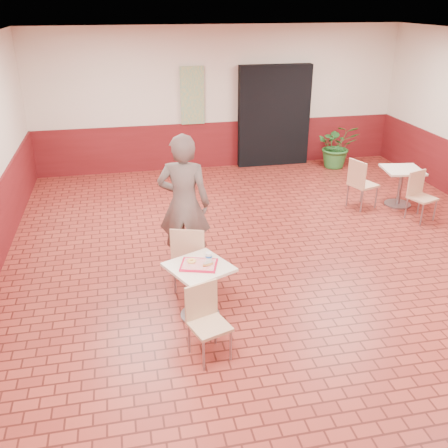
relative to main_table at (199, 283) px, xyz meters
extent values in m
cube|color=maroon|center=(1.41, 0.70, -0.46)|extent=(8.00, 10.00, 0.01)
cube|color=white|center=(1.41, 0.70, 2.54)|extent=(8.00, 10.00, 0.01)
cube|color=beige|center=(1.41, 5.70, 1.04)|extent=(8.00, 0.01, 3.00)
cube|color=#5B1114|center=(1.41, 5.68, 0.04)|extent=(8.00, 0.04, 1.00)
cube|color=black|center=(2.61, 5.58, 0.64)|extent=(1.60, 0.22, 2.20)
cube|color=gray|center=(0.81, 5.64, 1.14)|extent=(0.50, 0.03, 1.20)
cube|color=beige|center=(0.00, 0.00, 0.20)|extent=(0.65, 0.65, 0.04)
cylinder|color=gray|center=(0.00, 0.00, -0.14)|extent=(0.07, 0.07, 0.65)
cylinder|color=gray|center=(0.00, 0.00, -0.45)|extent=(0.47, 0.47, 0.03)
cube|color=tan|center=(-0.02, -0.76, -0.08)|extent=(0.48, 0.48, 0.04)
cube|color=tan|center=(-0.08, -0.60, 0.15)|extent=(0.36, 0.15, 0.41)
cylinder|color=gray|center=(-0.12, -0.96, -0.28)|extent=(0.03, 0.03, 0.37)
cylinder|color=gray|center=(0.18, -0.86, -0.28)|extent=(0.03, 0.03, 0.37)
cylinder|color=gray|center=(-0.22, -0.66, -0.28)|extent=(0.03, 0.03, 0.37)
cylinder|color=gray|center=(0.08, -0.55, -0.28)|extent=(0.03, 0.03, 0.37)
cube|color=tan|center=(0.00, 0.68, -0.03)|extent=(0.53, 0.53, 0.04)
cube|color=tan|center=(-0.06, 0.50, 0.22)|extent=(0.41, 0.16, 0.46)
cylinder|color=gray|center=(0.22, 0.80, -0.25)|extent=(0.03, 0.03, 0.41)
cylinder|color=gray|center=(-0.12, 0.91, -0.25)|extent=(0.03, 0.03, 0.41)
cylinder|color=gray|center=(0.11, 0.45, -0.25)|extent=(0.03, 0.03, 0.41)
cylinder|color=gray|center=(-0.23, 0.56, -0.25)|extent=(0.03, 0.03, 0.41)
imported|color=brown|center=(0.00, 1.20, 0.51)|extent=(0.81, 0.64, 1.93)
cube|color=red|center=(0.00, 0.00, 0.23)|extent=(0.41, 0.32, 0.02)
cube|color=#E18585|center=(0.00, 0.00, 0.25)|extent=(0.36, 0.27, 0.00)
torus|color=#F8C45A|center=(-0.08, 0.06, 0.26)|extent=(0.14, 0.14, 0.03)
ellipsoid|color=gold|center=(0.10, -0.05, 0.27)|extent=(0.14, 0.10, 0.03)
cube|color=beige|center=(0.10, -0.05, 0.29)|extent=(0.12, 0.09, 0.01)
ellipsoid|color=#A64017|center=(0.05, -0.07, 0.26)|extent=(0.03, 0.03, 0.02)
cylinder|color=silver|center=(0.13, 0.06, 0.30)|extent=(0.08, 0.08, 0.10)
cylinder|color=blue|center=(0.13, 0.06, 0.30)|extent=(0.08, 0.08, 0.02)
cube|color=beige|center=(4.15, 2.73, 0.21)|extent=(0.66, 0.66, 0.04)
cylinder|color=gray|center=(4.15, 2.73, -0.13)|extent=(0.07, 0.07, 0.66)
cylinder|color=gray|center=(4.15, 2.73, -0.45)|extent=(0.47, 0.47, 0.03)
cube|color=#DEAC85|center=(3.44, 2.78, -0.03)|extent=(0.53, 0.53, 0.04)
cube|color=#DEAC85|center=(3.26, 2.72, 0.21)|extent=(0.16, 0.40, 0.46)
cylinder|color=gray|center=(3.66, 2.67, -0.26)|extent=(0.03, 0.03, 0.41)
cylinder|color=gray|center=(3.55, 3.00, -0.26)|extent=(0.03, 0.03, 0.41)
cylinder|color=gray|center=(3.33, 2.55, -0.26)|extent=(0.03, 0.03, 0.41)
cylinder|color=gray|center=(3.21, 2.89, -0.26)|extent=(0.03, 0.03, 0.41)
cube|color=tan|center=(4.16, 2.04, -0.07)|extent=(0.49, 0.49, 0.04)
cube|color=tan|center=(4.11, 2.20, 0.16)|extent=(0.37, 0.15, 0.42)
cylinder|color=gray|center=(4.06, 1.83, -0.27)|extent=(0.03, 0.03, 0.37)
cylinder|color=gray|center=(4.37, 1.94, -0.27)|extent=(0.03, 0.03, 0.37)
cylinder|color=gray|center=(3.95, 2.14, -0.27)|extent=(0.03, 0.03, 0.37)
cylinder|color=gray|center=(4.26, 2.25, -0.27)|extent=(0.03, 0.03, 0.37)
imported|color=#2D722F|center=(3.94, 5.07, 0.03)|extent=(1.05, 0.97, 0.99)
camera|label=1|loc=(-0.76, -4.96, 3.03)|focal=40.00mm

